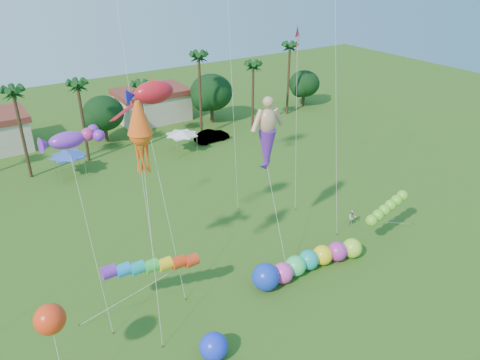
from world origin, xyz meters
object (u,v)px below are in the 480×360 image
car_b (212,136)px  blue_ball (214,347)px  spectator_b (352,218)px  caterpillar_inflatable (304,263)px

car_b → blue_ball: size_ratio=2.57×
car_b → spectator_b: (0.44, -26.01, 0.04)m
spectator_b → caterpillar_inflatable: bearing=-136.0°
spectator_b → blue_ball: blue_ball is taller
caterpillar_inflatable → blue_ball: 11.23m
car_b → caterpillar_inflatable: caterpillar_inflatable is taller
caterpillar_inflatable → blue_ball: bearing=-157.8°
spectator_b → caterpillar_inflatable: size_ratio=0.16×
car_b → spectator_b: spectator_b is taller
spectator_b → blue_ball: size_ratio=0.89×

